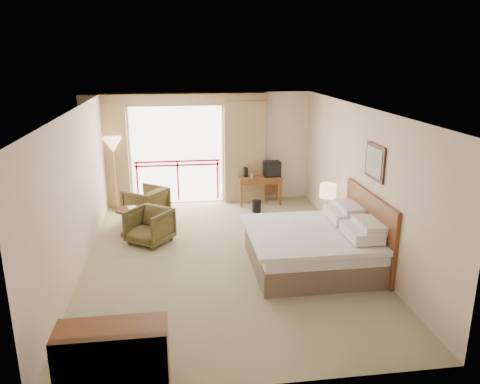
{
  "coord_description": "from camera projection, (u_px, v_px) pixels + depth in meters",
  "views": [
    {
      "loc": [
        -0.81,
        -7.85,
        3.6
      ],
      "look_at": [
        0.33,
        0.4,
        1.12
      ],
      "focal_mm": 35.0,
      "sensor_mm": 36.0,
      "label": 1
    }
  ],
  "objects": [
    {
      "name": "ceiling",
      "position": [
        224.0,
        109.0,
        7.82
      ],
      "size": [
        7.0,
        7.0,
        0.0
      ],
      "primitive_type": "plane",
      "rotation": [
        3.14,
        0.0,
        0.0
      ],
      "color": "white",
      "rests_on": "wall_back"
    },
    {
      "name": "floor",
      "position": [
        225.0,
        257.0,
        8.59
      ],
      "size": [
        7.0,
        7.0,
        0.0
      ],
      "primitive_type": "plane",
      "color": "gray",
      "rests_on": "ground"
    },
    {
      "name": "wall_left",
      "position": [
        77.0,
        192.0,
        7.87
      ],
      "size": [
        0.0,
        7.0,
        7.0
      ],
      "primitive_type": "plane",
      "rotation": [
        1.57,
        0.0,
        1.57
      ],
      "color": "beige",
      "rests_on": "ground"
    },
    {
      "name": "bed",
      "position": [
        314.0,
        246.0,
        8.11
      ],
      "size": [
        2.13,
        2.06,
        0.97
      ],
      "color": "brown",
      "rests_on": "floor"
    },
    {
      "name": "floor_lamp",
      "position": [
        113.0,
        147.0,
        10.78
      ],
      "size": [
        0.45,
        0.45,
        1.75
      ],
      "rotation": [
        0.0,
        0.0,
        -0.16
      ],
      "color": "tan",
      "rests_on": "floor"
    },
    {
      "name": "table_lamp",
      "position": [
        328.0,
        191.0,
        9.23
      ],
      "size": [
        0.32,
        0.32,
        0.57
      ],
      "rotation": [
        0.0,
        0.0,
        -0.38
      ],
      "color": "tan",
      "rests_on": "nightstand"
    },
    {
      "name": "tv",
      "position": [
        272.0,
        169.0,
        11.46
      ],
      "size": [
        0.41,
        0.33,
        0.37
      ],
      "rotation": [
        0.0,
        0.0,
        0.27
      ],
      "color": "black",
      "rests_on": "desk"
    },
    {
      "name": "curtain_left",
      "position": [
        107.0,
        156.0,
        11.09
      ],
      "size": [
        1.0,
        0.26,
        2.5
      ],
      "primitive_type": "cube",
      "color": "olive",
      "rests_on": "wall_back"
    },
    {
      "name": "armchair_near",
      "position": [
        150.0,
        242.0,
        9.25
      ],
      "size": [
        1.05,
        1.05,
        0.69
      ],
      "primitive_type": "imported",
      "rotation": [
        0.0,
        0.0,
        -0.64
      ],
      "color": "#45391C",
      "rests_on": "floor"
    },
    {
      "name": "wastebasket",
      "position": [
        256.0,
        206.0,
        11.01
      ],
      "size": [
        0.28,
        0.28,
        0.27
      ],
      "primitive_type": "cylinder",
      "rotation": [
        0.0,
        0.0,
        0.37
      ],
      "color": "black",
      "rests_on": "floor"
    },
    {
      "name": "phone",
      "position": [
        328.0,
        214.0,
        9.15
      ],
      "size": [
        0.17,
        0.13,
        0.07
      ],
      "primitive_type": "cube",
      "rotation": [
        0.0,
        0.0,
        0.01
      ],
      "color": "black",
      "rests_on": "nightstand"
    },
    {
      "name": "armchair_far",
      "position": [
        147.0,
        219.0,
        10.55
      ],
      "size": [
        1.12,
        1.12,
        0.74
      ],
      "primitive_type": "imported",
      "rotation": [
        0.0,
        0.0,
        -2.24
      ],
      "color": "#45391C",
      "rests_on": "floor"
    },
    {
      "name": "valance",
      "position": [
        175.0,
        100.0,
        10.97
      ],
      "size": [
        4.4,
        0.22,
        0.28
      ],
      "primitive_type": "cube",
      "color": "olive",
      "rests_on": "wall_back"
    },
    {
      "name": "wall_back",
      "position": [
        209.0,
        148.0,
        11.53
      ],
      "size": [
        5.0,
        0.0,
        5.0
      ],
      "primitive_type": "plane",
      "rotation": [
        1.57,
        0.0,
        0.0
      ],
      "color": "beige",
      "rests_on": "ground"
    },
    {
      "name": "headboard",
      "position": [
        368.0,
        229.0,
        8.16
      ],
      "size": [
        0.06,
        2.1,
        1.3
      ],
      "primitive_type": "cube",
      "color": "#642E14",
      "rests_on": "wall_right"
    },
    {
      "name": "dresser",
      "position": [
        113.0,
        360.0,
        5.08
      ],
      "size": [
        1.19,
        0.51,
        0.8
      ],
      "rotation": [
        0.0,
        0.0,
        -0.06
      ],
      "color": "#642E14",
      "rests_on": "floor"
    },
    {
      "name": "wall_front",
      "position": [
        260.0,
        277.0,
        4.88
      ],
      "size": [
        5.0,
        0.0,
        5.0
      ],
      "primitive_type": "plane",
      "rotation": [
        -1.57,
        0.0,
        0.0
      ],
      "color": "beige",
      "rests_on": "ground"
    },
    {
      "name": "balcony_door",
      "position": [
        177.0,
        155.0,
        11.45
      ],
      "size": [
        2.4,
        0.0,
        2.4
      ],
      "primitive_type": "plane",
      "rotation": [
        1.57,
        0.0,
        0.0
      ],
      "color": "white",
      "rests_on": "wall_back"
    },
    {
      "name": "curtain_right",
      "position": [
        244.0,
        152.0,
        11.52
      ],
      "size": [
        1.0,
        0.26,
        2.5
      ],
      "primitive_type": "cube",
      "color": "olive",
      "rests_on": "wall_back"
    },
    {
      "name": "book",
      "position": [
        128.0,
        209.0,
        9.48
      ],
      "size": [
        0.21,
        0.25,
        0.02
      ],
      "primitive_type": "imported",
      "rotation": [
        0.0,
        0.0,
        0.25
      ],
      "color": "white",
      "rests_on": "side_table"
    },
    {
      "name": "side_table",
      "position": [
        128.0,
        217.0,
        9.53
      ],
      "size": [
        0.52,
        0.52,
        0.56
      ],
      "rotation": [
        0.0,
        0.0,
        0.31
      ],
      "color": "black",
      "rests_on": "floor"
    },
    {
      "name": "wall_right",
      "position": [
        360.0,
        181.0,
        8.53
      ],
      "size": [
        0.0,
        7.0,
        7.0
      ],
      "primitive_type": "plane",
      "rotation": [
        1.57,
        0.0,
        -1.57
      ],
      "color": "beige",
      "rests_on": "ground"
    },
    {
      "name": "balcony_railing",
      "position": [
        178.0,
        171.0,
        11.54
      ],
      "size": [
        2.09,
        0.03,
        1.02
      ],
      "color": "#B00F1B",
      "rests_on": "wall_back"
    },
    {
      "name": "framed_art",
      "position": [
        375.0,
        162.0,
        7.82
      ],
      "size": [
        0.04,
        0.72,
        0.6
      ],
      "color": "black",
      "rests_on": "wall_right"
    },
    {
      "name": "hvac_vent",
      "position": [
        262.0,
        106.0,
        11.38
      ],
      "size": [
        0.5,
        0.04,
        0.5
      ],
      "primitive_type": "cube",
      "color": "silver",
      "rests_on": "wall_back"
    },
    {
      "name": "coffee_maker",
      "position": [
        246.0,
        172.0,
        11.4
      ],
      "size": [
        0.13,
        0.13,
        0.24
      ],
      "primitive_type": "cylinder",
      "rotation": [
        0.0,
        0.0,
        0.18
      ],
      "color": "black",
      "rests_on": "desk"
    },
    {
      "name": "cup",
      "position": [
        252.0,
        176.0,
        11.39
      ],
      "size": [
        0.07,
        0.07,
        0.09
      ],
      "primitive_type": "cylinder",
      "rotation": [
        0.0,
        0.0,
        0.06
      ],
      "color": "white",
      "rests_on": "desk"
    },
    {
      "name": "desk",
      "position": [
        259.0,
        182.0,
        11.57
      ],
      "size": [
        1.06,
        0.51,
        0.69
      ],
      "rotation": [
        0.0,
        0.0,
        -0.04
      ],
      "color": "#642E14",
      "rests_on": "floor"
    },
    {
      "name": "nightstand",
      "position": [
        327.0,
        226.0,
        9.38
      ],
      "size": [
        0.4,
        0.47,
        0.53
      ],
      "primitive_type": "cube",
      "rotation": [
        0.0,
        0.0,
        0.07
      ],
      "color": "#642E14",
      "rests_on": "floor"
    }
  ]
}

